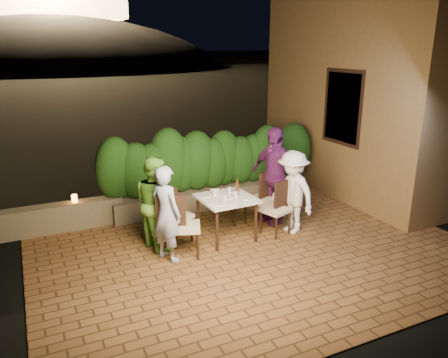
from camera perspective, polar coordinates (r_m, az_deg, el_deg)
ground at (r=7.26m, az=4.49°, el=-9.61°), size 400.00×400.00×0.00m
terrace_floor at (r=7.68m, az=2.62°, el=-8.47°), size 7.00×6.00×0.15m
building_wall at (r=10.27m, az=17.15°, el=12.30°), size 1.60×5.00×5.00m
window_pane at (r=9.43m, az=15.36°, el=9.00°), size 0.08×1.00×1.40m
window_frame at (r=9.43m, az=15.31°, el=9.00°), size 0.06×1.15×1.55m
planter at (r=9.15m, az=-1.52°, el=-2.26°), size 4.20×0.55×0.40m
hedge at (r=8.93m, az=-1.56°, el=2.29°), size 4.00×0.70×1.10m
parapet at (r=8.46m, az=-20.51°, el=-4.70°), size 2.20×0.30×0.50m
hill at (r=66.21m, az=-20.92°, el=9.84°), size 52.00×40.00×22.00m
dining_table at (r=7.58m, az=0.32°, el=-5.09°), size 0.93×0.93×0.75m
plate_nw at (r=7.13m, az=-0.83°, el=-3.27°), size 0.21×0.21×0.01m
plate_sw at (r=7.51m, az=-2.60°, el=-2.20°), size 0.23×0.23×0.01m
plate_ne at (r=7.39m, az=3.14°, el=-2.53°), size 0.21×0.21×0.01m
plate_se at (r=7.74m, az=1.47°, el=-1.59°), size 0.21×0.21×0.01m
plate_centre at (r=7.43m, az=0.52°, el=-2.40°), size 0.20×0.20×0.01m
plate_front at (r=7.17m, az=1.80°, el=-3.15°), size 0.25×0.25×0.01m
glass_nw at (r=7.28m, az=0.09°, el=-2.43°), size 0.06×0.06×0.11m
glass_sw at (r=7.51m, az=-1.16°, el=-1.74°), size 0.07×0.07×0.12m
glass_ne at (r=7.41m, az=1.55°, el=-2.04°), size 0.07×0.07×0.11m
glass_se at (r=7.63m, az=0.72°, el=-1.46°), size 0.07×0.07×0.11m
beer_bottle at (r=7.53m, az=1.71°, el=-1.01°), size 0.06×0.06×0.29m
bowl at (r=7.67m, az=-1.11°, el=-1.63°), size 0.24×0.24×0.05m
chair_left_front at (r=6.95m, az=-5.12°, el=-6.07°), size 0.61×0.61×1.02m
chair_left_back at (r=7.44m, az=-6.28°, el=-4.65°), size 0.59×0.59×0.98m
chair_right_front at (r=7.76m, az=6.73°, el=-3.87°), size 0.55×0.55×0.95m
chair_right_back at (r=8.13m, az=4.74°, el=-2.62°), size 0.60×0.60×1.00m
diner_blue at (r=6.76m, az=-7.56°, el=-4.52°), size 0.57×0.66×1.53m
diner_green at (r=7.22m, az=-8.93°, el=-3.02°), size 0.76×0.88×1.55m
diner_white at (r=7.79m, az=8.95°, el=-1.73°), size 0.70×1.04×1.50m
diner_purple at (r=8.15m, az=6.50°, el=0.46°), size 0.70×1.15×1.83m
parapet_lamp at (r=8.37m, az=-18.96°, el=-2.42°), size 0.10×0.10×0.14m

